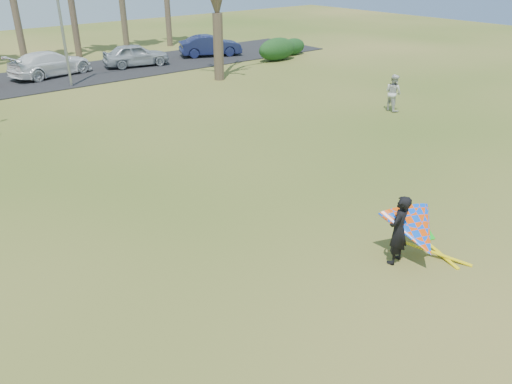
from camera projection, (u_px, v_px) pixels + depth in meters
ground at (303, 254)px, 13.32m from camera, size 100.00×100.00×0.00m
parking_strip at (22, 82)px, 30.79m from camera, size 46.00×7.00×0.06m
streetlight at (62, 8)px, 28.00m from camera, size 2.28×0.18×8.00m
hedge_near at (277, 49)px, 36.81m from camera, size 3.28×1.49×1.64m
hedge_far at (293, 47)px, 38.87m from camera, size 2.28×1.07×1.27m
car_3 at (50, 64)px, 32.01m from camera, size 5.67×3.34×1.54m
car_4 at (136, 55)px, 34.77m from camera, size 4.77×2.72×1.53m
car_5 at (210, 46)px, 38.18m from camera, size 4.93×3.24×1.54m
pedestrian_a at (393, 93)px, 25.02m from camera, size 0.80×0.97×1.84m
kite_flyer at (414, 231)px, 12.71m from camera, size 2.13×2.39×2.05m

